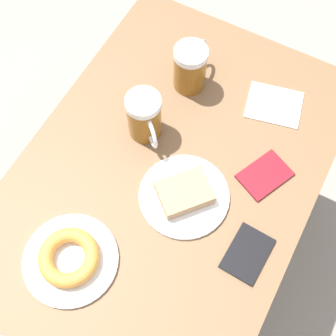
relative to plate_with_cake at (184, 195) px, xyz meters
The scene contains 9 objects.
ground_plane 0.74m from the plate_with_cake, 32.00° to the right, with size 8.00×8.00×0.00m, color gray.
table 0.11m from the plate_with_cake, 32.00° to the right, with size 0.72×1.04×0.72m.
plate_with_cake is the anchor object (origin of this frame).
plate_with_donut 0.31m from the plate_with_cake, 59.33° to the left, with size 0.22×0.22×0.05m.
beer_mug_left 0.35m from the plate_with_cake, 65.00° to the right, with size 0.09×0.14×0.14m.
beer_mug_center 0.22m from the plate_with_cake, 34.05° to the right, with size 0.12×0.11×0.14m.
napkin_folded 0.37m from the plate_with_cake, 104.49° to the right, with size 0.17×0.15×0.00m.
passport_near_edge 0.21m from the plate_with_cake, 163.70° to the left, with size 0.09×0.13×0.01m.
passport_far_edge 0.21m from the plate_with_cake, 135.95° to the right, with size 0.13×0.15×0.01m.
Camera 1 is at (-0.24, 0.44, 1.79)m, focal length 50.00 mm.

